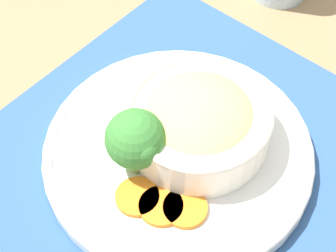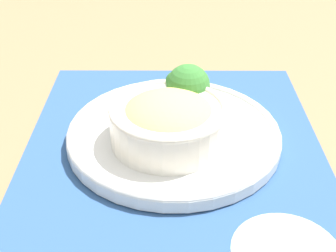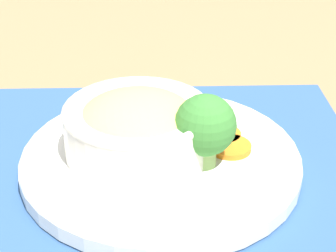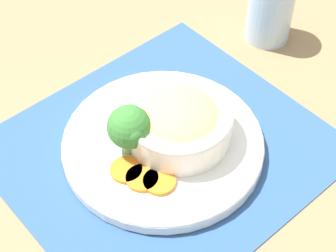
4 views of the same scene
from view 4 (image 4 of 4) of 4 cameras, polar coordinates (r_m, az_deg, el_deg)
name	(u,v)px [view 4 (image 4 of 4)]	position (r m, az deg, el deg)	size (l,w,h in m)	color
ground_plane	(163,150)	(0.83, -0.50, -2.43)	(4.00, 4.00, 0.00)	#8C704C
placemat	(163,149)	(0.83, -0.50, -2.34)	(0.45, 0.49, 0.00)	#2D5184
plate	(163,143)	(0.82, -0.51, -1.75)	(0.29, 0.29, 0.02)	white
bowl	(179,121)	(0.79, 1.10, 0.50)	(0.15, 0.15, 0.06)	silver
broccoli_floret	(129,128)	(0.77, -3.95, -0.17)	(0.06, 0.06, 0.08)	#84AD5B
carrot_slice_near	(127,171)	(0.78, -4.15, -4.56)	(0.05, 0.05, 0.01)	orange
carrot_slice_middle	(142,178)	(0.77, -2.65, -5.32)	(0.05, 0.05, 0.01)	orange
carrot_slice_far	(159,181)	(0.76, -0.88, -5.65)	(0.05, 0.05, 0.01)	orange
water_glass	(270,11)	(1.00, 10.34, 11.45)	(0.08, 0.08, 0.12)	silver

